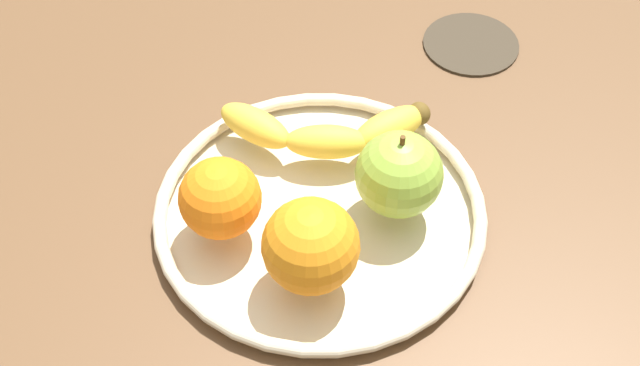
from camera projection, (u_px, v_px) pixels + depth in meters
ground_plane at (320, 233)px, 78.51cm from camera, size 133.30×133.30×4.00cm
fruit_bowl at (320, 212)px, 76.30cm from camera, size 28.83×28.83×1.80cm
banana at (326, 131)px, 79.32cm from camera, size 20.30×7.74×3.13cm
apple at (399, 174)px, 73.04cm from camera, size 7.42×7.42×8.22cm
orange_back_left at (311, 246)px, 68.02cm from camera, size 7.74×7.74×7.74cm
orange_front_left at (220, 198)px, 71.71cm from camera, size 6.87×6.87×6.87cm
ambient_coaster at (471, 43)px, 91.92cm from camera, size 10.00×10.00×0.60cm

